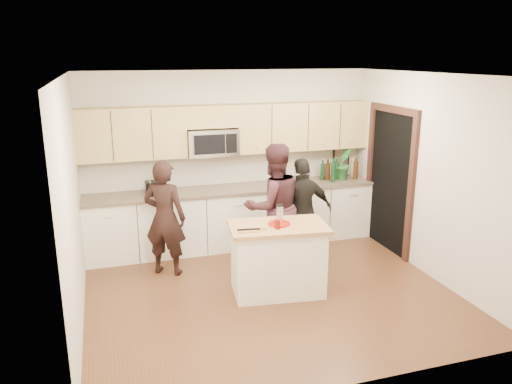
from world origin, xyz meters
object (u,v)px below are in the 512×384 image
object	(u,v)px
woman_center	(274,207)
woman_right	(302,211)
toaster	(155,188)
island	(278,259)
woman_left	(165,218)

from	to	relation	value
woman_center	woman_right	distance (m)	0.47
toaster	woman_right	xyz separation A→B (m)	(1.96, -0.88, -0.27)
island	woman_left	bearing A→B (deg)	148.84
woman_right	woman_left	bearing A→B (deg)	-4.93
woman_center	woman_right	xyz separation A→B (m)	(0.45, 0.05, -0.12)
woman_left	woman_center	size ratio (longest dim) A/B	0.90
toaster	woman_right	size ratio (longest dim) A/B	0.18
toaster	woman_center	xyz separation A→B (m)	(1.51, -0.93, -0.15)
island	woman_right	world-z (taller)	woman_right
island	woman_right	bearing A→B (deg)	58.62
woman_center	woman_left	bearing A→B (deg)	-15.06
woman_center	woman_right	world-z (taller)	woman_center
woman_center	woman_right	size ratio (longest dim) A/B	1.16
toaster	woman_left	size ratio (longest dim) A/B	0.18
woman_left	woman_center	distance (m)	1.49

